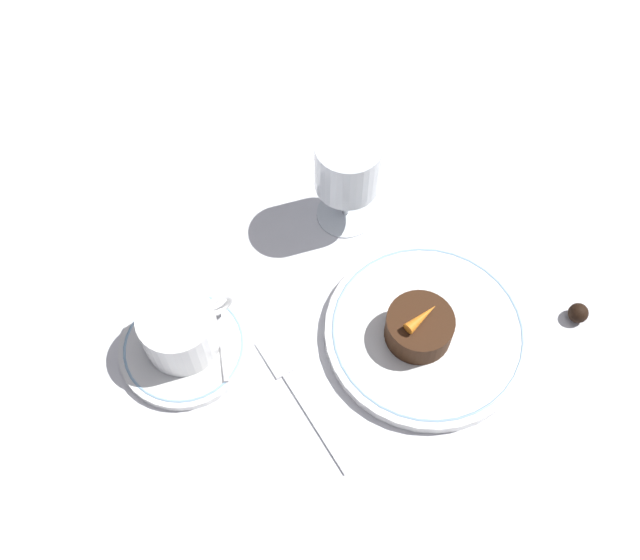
% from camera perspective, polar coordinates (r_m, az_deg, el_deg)
% --- Properties ---
extents(ground_plane, '(3.00, 3.00, 0.00)m').
position_cam_1_polar(ground_plane, '(0.87, 5.15, -2.01)').
color(ground_plane, white).
extents(dinner_plate, '(0.23, 0.23, 0.01)m').
position_cam_1_polar(dinner_plate, '(0.85, 8.14, -3.96)').
color(dinner_plate, white).
rests_on(dinner_plate, ground_plane).
extents(saucer, '(0.14, 0.14, 0.01)m').
position_cam_1_polar(saucer, '(0.85, -10.31, -5.06)').
color(saucer, white).
rests_on(saucer, ground_plane).
extents(coffee_cup, '(0.11, 0.08, 0.06)m').
position_cam_1_polar(coffee_cup, '(0.82, -10.66, -3.70)').
color(coffee_cup, white).
rests_on(coffee_cup, saucer).
extents(spoon, '(0.06, 0.10, 0.00)m').
position_cam_1_polar(spoon, '(0.85, -7.59, -3.52)').
color(spoon, silver).
rests_on(spoon, saucer).
extents(wine_glass, '(0.08, 0.08, 0.13)m').
position_cam_1_polar(wine_glass, '(0.86, 2.12, 8.36)').
color(wine_glass, silver).
rests_on(wine_glass, ground_plane).
extents(fork, '(0.03, 0.18, 0.01)m').
position_cam_1_polar(fork, '(0.82, -2.02, -8.16)').
color(fork, silver).
rests_on(fork, ground_plane).
extents(dessert_cake, '(0.07, 0.07, 0.04)m').
position_cam_1_polar(dessert_cake, '(0.82, 7.50, -3.65)').
color(dessert_cake, '#381E0F').
rests_on(dessert_cake, dinner_plate).
extents(carrot_garnish, '(0.04, 0.02, 0.01)m').
position_cam_1_polar(carrot_garnish, '(0.80, 7.70, -2.88)').
color(carrot_garnish, orange).
rests_on(carrot_garnish, dessert_cake).
extents(chocolate_truffle, '(0.02, 0.02, 0.02)m').
position_cam_1_polar(chocolate_truffle, '(0.89, 19.07, -2.39)').
color(chocolate_truffle, black).
rests_on(chocolate_truffle, ground_plane).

